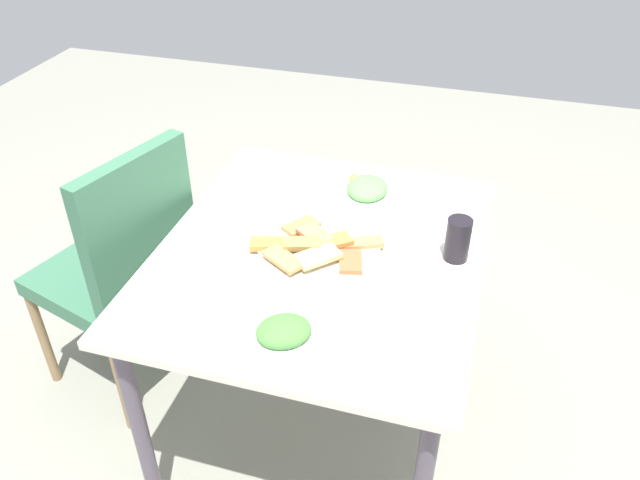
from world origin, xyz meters
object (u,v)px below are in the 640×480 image
salad_plate_rice (367,189)px  soda_can (458,239)px  paper_napkin (264,166)px  fork (269,165)px  dining_table (321,272)px  salad_plate_greens (284,333)px  pide_platter (317,247)px  dining_chair (124,261)px  spoon (259,164)px

salad_plate_rice → soda_can: 0.39m
paper_napkin → fork: fork is taller
dining_table → salad_plate_greens: salad_plate_greens is taller
paper_napkin → pide_platter: bearing=-143.0°
salad_plate_rice → paper_napkin: salad_plate_rice is taller
salad_plate_greens → soda_can: bearing=-39.3°
pide_platter → fork: 0.49m
pide_platter → salad_plate_rice: (0.32, -0.07, 0.01)m
pide_platter → salad_plate_greens: bearing=-176.0°
dining_chair → salad_plate_rice: dining_chair is taller
salad_plate_rice → soda_can: bearing=-129.8°
dining_table → pide_platter: size_ratio=2.79×
dining_table → salad_plate_greens: size_ratio=4.40×
salad_plate_greens → paper_napkin: 0.82m
soda_can → paper_napkin: soda_can is taller
pide_platter → paper_napkin: pide_platter is taller
dining_table → dining_chair: 0.66m
pide_platter → spoon: size_ratio=2.12×
paper_napkin → salad_plate_greens: bearing=-156.3°
dining_table → salad_plate_rice: bearing=-10.3°
salad_plate_greens → paper_napkin: salad_plate_greens is taller
salad_plate_greens → dining_chair: bearing=61.4°
salad_plate_greens → spoon: bearing=24.8°
soda_can → fork: (0.33, 0.65, -0.06)m
salad_plate_greens → pide_platter: bearing=4.0°
pide_platter → soda_can: bearing=-78.6°
pide_platter → salad_plate_greens: size_ratio=1.58×
dining_table → salad_plate_rice: size_ratio=5.17×
dining_table → fork: 0.50m
dining_chair → paper_napkin: 0.54m
salad_plate_greens → salad_plate_rice: 0.67m
dining_chair → soda_can: dining_chair is taller
dining_chair → paper_napkin: dining_chair is taller
salad_plate_rice → spoon: size_ratio=1.14×
soda_can → dining_chair: bearing=93.2°
dining_table → soda_can: 0.39m
dining_table → fork: size_ratio=5.08×
dining_chair → fork: size_ratio=4.66×
dining_table → paper_napkin: (0.39, 0.31, 0.08)m
soda_can → pide_platter: bearing=101.4°
salad_plate_rice → paper_napkin: bearing=77.8°
dining_table → spoon: 0.52m
dining_table → soda_can: soda_can is taller
salad_plate_rice → soda_can: size_ratio=1.59×
salad_plate_rice → soda_can: soda_can is taller
soda_can → spoon: bearing=64.4°
dining_chair → soda_can: (0.06, -1.00, 0.25)m
soda_can → paper_napkin: 0.75m
salad_plate_greens → salad_plate_rice: salad_plate_rice is taller
paper_napkin → dining_chair: bearing=139.1°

